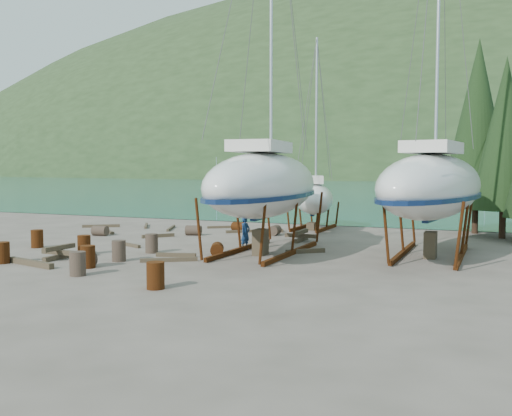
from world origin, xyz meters
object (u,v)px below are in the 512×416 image
at_px(small_sailboat_shore, 314,198).
at_px(worker, 245,233).
at_px(large_sailboat_near, 266,184).
at_px(large_sailboat_far, 433,186).

distance_m(small_sailboat_shore, worker, 10.11).
relative_size(large_sailboat_near, worker, 12.32).
height_order(large_sailboat_far, small_sailboat_shore, large_sailboat_far).
bearing_deg(large_sailboat_near, small_sailboat_shore, 89.76).
xyz_separation_m(large_sailboat_far, worker, (-8.41, -1.43, -2.33)).
bearing_deg(small_sailboat_shore, large_sailboat_near, -103.51).
height_order(large_sailboat_near, worker, large_sailboat_near).
bearing_deg(large_sailboat_near, worker, 148.21).
height_order(large_sailboat_near, large_sailboat_far, large_sailboat_near).
relative_size(small_sailboat_shore, worker, 7.57).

